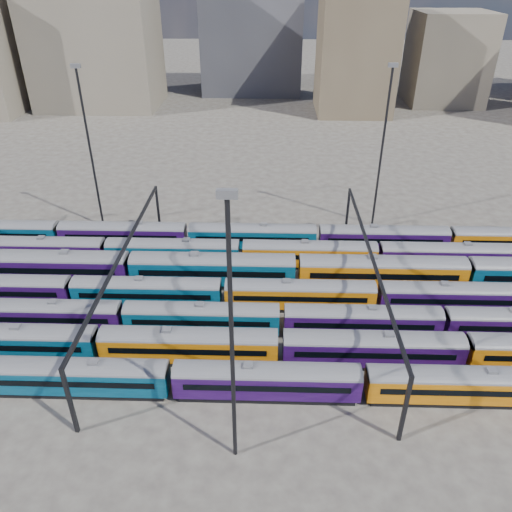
{
  "coord_description": "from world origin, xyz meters",
  "views": [
    {
      "loc": [
        -2.25,
        -51.35,
        38.18
      ],
      "look_at": [
        -4.04,
        7.72,
        3.0
      ],
      "focal_mm": 35.0,
      "sensor_mm": 36.0,
      "label": 1
    }
  ],
  "objects_px": {
    "rake_2": "(282,317)",
    "mast_2": "(231,332)",
    "rake_1": "(189,342)",
    "rake_0": "(267,378)"
  },
  "relations": [
    {
      "from": "rake_2",
      "to": "mast_2",
      "type": "bearing_deg",
      "value": -104.35
    },
    {
      "from": "rake_0",
      "to": "mast_2",
      "type": "xyz_separation_m",
      "value": [
        -2.72,
        -7.0,
        11.51
      ]
    },
    {
      "from": "rake_0",
      "to": "rake_2",
      "type": "bearing_deg",
      "value": 80.75
    },
    {
      "from": "rake_0",
      "to": "mast_2",
      "type": "height_order",
      "value": "mast_2"
    },
    {
      "from": "rake_0",
      "to": "rake_2",
      "type": "xyz_separation_m",
      "value": [
        1.63,
        10.0,
        -0.06
      ]
    },
    {
      "from": "rake_2",
      "to": "rake_1",
      "type": "bearing_deg",
      "value": -153.73
    },
    {
      "from": "rake_2",
      "to": "mast_2",
      "type": "distance_m",
      "value": 21.02
    },
    {
      "from": "rake_1",
      "to": "rake_2",
      "type": "distance_m",
      "value": 11.3
    },
    {
      "from": "rake_0",
      "to": "rake_1",
      "type": "height_order",
      "value": "rake_1"
    },
    {
      "from": "rake_1",
      "to": "rake_2",
      "type": "bearing_deg",
      "value": 26.27
    }
  ]
}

